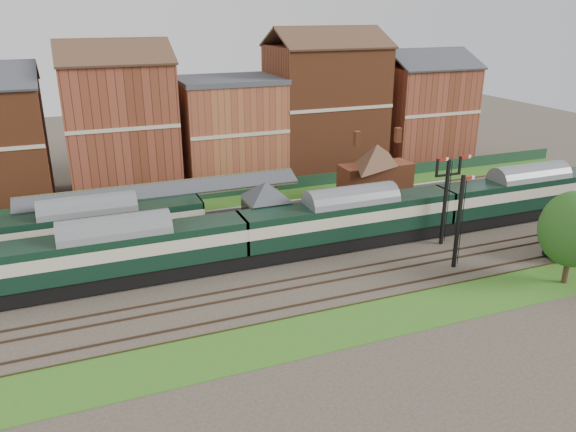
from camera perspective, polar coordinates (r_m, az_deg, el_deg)
name	(u,v)px	position (r m, az deg, el deg)	size (l,w,h in m)	color
ground	(311,253)	(49.88, 2.33, -3.77)	(160.00, 160.00, 0.00)	#473D33
grass_back	(254,199)	(63.81, -3.49, 1.73)	(90.00, 4.50, 0.06)	#2D6619
grass_front	(380,318)	(40.42, 9.33, -10.17)	(90.00, 5.00, 0.06)	#2D6619
fence	(248,188)	(65.40, -4.06, 2.84)	(90.00, 0.12, 1.50)	#193823
platform	(226,219)	(56.66, -6.31, -0.30)	(55.00, 3.40, 1.00)	#2D2D2D
signal_box	(266,212)	(50.45, -2.23, 0.43)	(5.40, 5.40, 6.00)	#6F7F5A
brick_hut	(345,221)	(54.15, 5.80, -0.50)	(3.20, 2.64, 2.94)	brown
station_building	(376,169)	(61.96, 8.92, 4.74)	(8.10, 8.10, 5.90)	brown
canopy	(163,187)	(54.20, -12.59, 2.92)	(26.00, 3.89, 4.08)	#4A5233
semaphore_bracket	(446,196)	(52.09, 15.75, 1.98)	(3.60, 0.25, 8.18)	black
semaphore_siding	(459,220)	(47.73, 16.96, -0.44)	(1.23, 0.25, 8.00)	black
town_backdrop	(228,124)	(70.33, -6.09, 9.28)	(69.00, 10.00, 16.00)	brown
dmu_train	(350,219)	(50.43, 6.36, -0.29)	(60.49, 3.18, 4.65)	black
platform_railcar	(90,228)	(51.21, -19.44, -1.16)	(19.46, 3.06, 4.48)	black
tree_far	(574,229)	(47.99, 27.05, -1.21)	(5.18, 5.18, 7.56)	#382619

